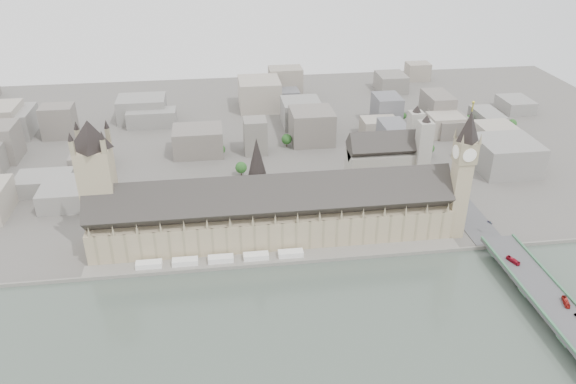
{
  "coord_description": "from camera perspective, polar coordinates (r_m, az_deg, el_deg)",
  "views": [
    {
      "loc": [
        -36.89,
        -338.29,
        232.48
      ],
      "look_at": [
        14.29,
        39.22,
        29.38
      ],
      "focal_mm": 35.0,
      "sensor_mm": 36.0,
      "label": 1
    }
  ],
  "objects": [
    {
      "name": "ground",
      "position": [
        412.13,
        -1.24,
        -6.28
      ],
      "size": [
        900.0,
        900.0,
        0.0
      ],
      "primitive_type": "plane",
      "color": "#595651",
      "rests_on": "ground"
    },
    {
      "name": "city_skyline_inland",
      "position": [
        622.22,
        -3.89,
        7.93
      ],
      "size": [
        720.0,
        360.0,
        38.0
      ],
      "primitive_type": null,
      "color": "gray",
      "rests_on": "ground"
    },
    {
      "name": "embankment_wall",
      "position": [
        399.04,
        -1.0,
        -7.31
      ],
      "size": [
        600.0,
        1.5,
        3.0
      ],
      "primitive_type": "cube",
      "color": "slate",
      "rests_on": "ground"
    },
    {
      "name": "red_bus_south",
      "position": [
        388.87,
        26.39,
        -9.96
      ],
      "size": [
        5.3,
        10.64,
        2.89
      ],
      "primitive_type": "imported",
      "rotation": [
        0.0,
        0.0,
        -0.29
      ],
      "color": "#A01914",
      "rests_on": "westminster_bridge"
    },
    {
      "name": "palace_of_westminster",
      "position": [
        416.56,
        -1.59,
        -2.19
      ],
      "size": [
        265.0,
        40.73,
        55.44
      ],
      "color": "#9D866A",
      "rests_on": "ground"
    },
    {
      "name": "red_bus_north",
      "position": [
        414.05,
        21.89,
        -6.47
      ],
      "size": [
        5.98,
        10.61,
        2.9
      ],
      "primitive_type": "imported",
      "rotation": [
        0.0,
        0.0,
        0.36
      ],
      "color": "maroon",
      "rests_on": "westminster_bridge"
    },
    {
      "name": "elizabeth_tower",
      "position": [
        425.34,
        17.36,
        2.51
      ],
      "size": [
        17.0,
        17.0,
        107.5
      ],
      "color": "#9D866A",
      "rests_on": "ground"
    },
    {
      "name": "terrace_tents",
      "position": [
        402.45,
        -6.84,
        -6.76
      ],
      "size": [
        118.0,
        7.0,
        4.0
      ],
      "color": "white",
      "rests_on": "river_terrace"
    },
    {
      "name": "park_trees",
      "position": [
        458.23,
        -3.36,
        -1.4
      ],
      "size": [
        110.0,
        30.0,
        15.0
      ],
      "primitive_type": null,
      "color": "#1E481A",
      "rests_on": "ground"
    },
    {
      "name": "central_tower",
      "position": [
        404.85,
        -3.16,
        2.48
      ],
      "size": [
        13.0,
        13.0,
        48.0
      ],
      "color": "gray",
      "rests_on": "ground"
    },
    {
      "name": "westminster_abbey",
      "position": [
        502.6,
        10.13,
        3.23
      ],
      "size": [
        68.0,
        36.0,
        64.0
      ],
      "color": "gray",
      "rests_on": "ground"
    },
    {
      "name": "westminster_bridge",
      "position": [
        392.61,
        25.04,
        -10.44
      ],
      "size": [
        25.0,
        325.0,
        10.25
      ],
      "primitive_type": "cube",
      "color": "#474749",
      "rests_on": "ground"
    },
    {
      "name": "river_terrace",
      "position": [
        405.42,
        -1.12,
        -6.76
      ],
      "size": [
        270.0,
        15.0,
        2.0
      ],
      "primitive_type": "cube",
      "color": "slate",
      "rests_on": "ground"
    },
    {
      "name": "victoria_tower",
      "position": [
        413.98,
        -18.78,
        1.11
      ],
      "size": [
        30.0,
        30.0,
        100.0
      ],
      "color": "#9D866A",
      "rests_on": "ground"
    },
    {
      "name": "car_approach",
      "position": [
        455.05,
        19.82,
        -2.91
      ],
      "size": [
        3.61,
        5.08,
        1.37
      ],
      "primitive_type": "imported",
      "rotation": [
        0.0,
        0.0,
        0.4
      ],
      "color": "gray",
      "rests_on": "westminster_bridge"
    }
  ]
}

